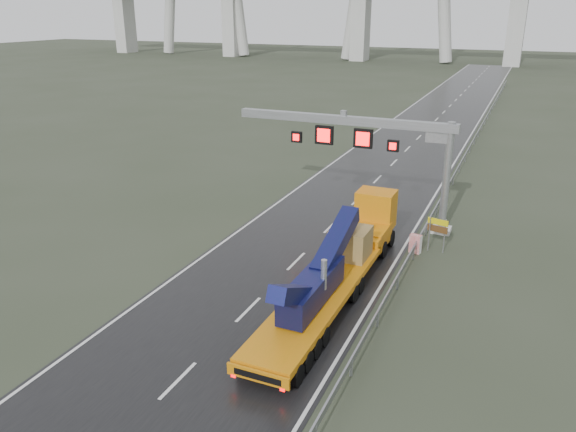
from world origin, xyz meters
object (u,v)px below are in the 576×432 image
at_px(sign_gantry, 374,141).
at_px(striped_barrier, 415,244).
at_px(exit_sign_pair, 437,229).
at_px(heavy_haul_truck, 344,256).

height_order(sign_gantry, striped_barrier, sign_gantry).
bearing_deg(sign_gantry, exit_sign_pair, -34.11).
bearing_deg(striped_barrier, heavy_haul_truck, -104.35).
xyz_separation_m(heavy_haul_truck, striped_barrier, (2.72, 5.45, -0.99)).
height_order(sign_gantry, exit_sign_pair, sign_gantry).
bearing_deg(striped_barrier, exit_sign_pair, 41.17).
relative_size(heavy_haul_truck, exit_sign_pair, 8.02).
xyz_separation_m(sign_gantry, exit_sign_pair, (5.00, -3.38, -4.12)).
height_order(heavy_haul_truck, exit_sign_pair, heavy_haul_truck).
distance_m(sign_gantry, exit_sign_pair, 7.31).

